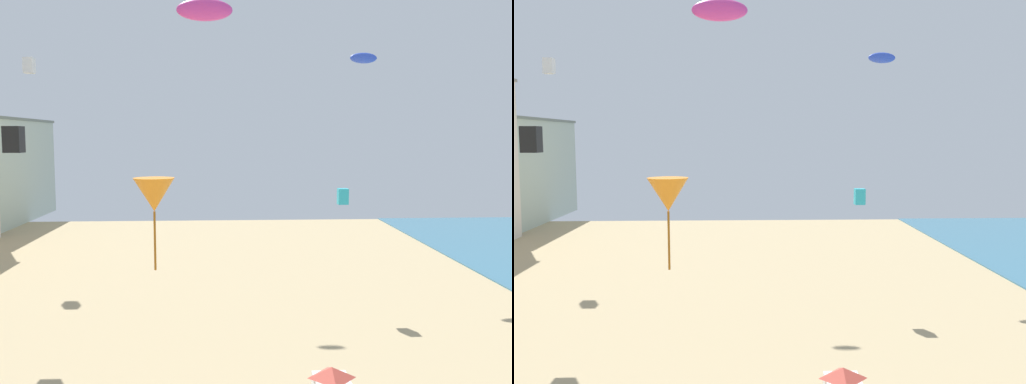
% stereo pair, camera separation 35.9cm
% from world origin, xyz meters
% --- Properties ---
extents(kite_black_box, '(0.84, 0.84, 1.31)m').
position_xyz_m(kite_black_box, '(-7.30, 24.32, 9.60)').
color(kite_black_box, black).
extents(kite_magenta_parafoil, '(2.49, 0.69, 0.97)m').
position_xyz_m(kite_magenta_parafoil, '(2.32, 21.48, 15.33)').
color(kite_magenta_parafoil, '#DB3D9E').
extents(kite_cyan_box, '(0.57, 0.57, 0.90)m').
position_xyz_m(kite_cyan_box, '(9.89, 27.23, 6.34)').
color(kite_cyan_box, '#2DB7CC').
extents(kite_blue_parafoil, '(1.92, 0.53, 0.75)m').
position_xyz_m(kite_blue_parafoil, '(12.94, 35.30, 15.29)').
color(kite_blue_parafoil, blue).
extents(kite_white_box, '(0.74, 0.74, 1.16)m').
position_xyz_m(kite_white_box, '(-11.59, 39.13, 15.10)').
color(kite_white_box, white).
extents(kite_orange_delta, '(1.61, 1.61, 3.65)m').
position_xyz_m(kite_orange_delta, '(0.44, 17.84, 7.47)').
color(kite_orange_delta, orange).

